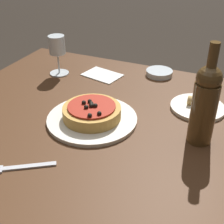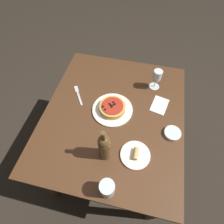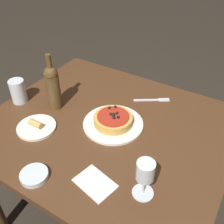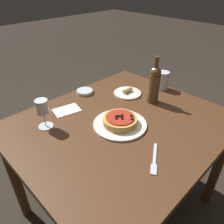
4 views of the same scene
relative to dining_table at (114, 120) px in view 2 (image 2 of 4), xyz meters
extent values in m
plane|color=#2D261E|center=(0.00, 0.00, -0.66)|extent=(14.00, 14.00, 0.00)
cube|color=#4C2D19|center=(0.00, 0.00, 0.08)|extent=(1.13, 0.97, 0.03)
cylinder|color=#4C2D19|center=(0.50, 0.42, -0.30)|extent=(0.06, 0.06, 0.73)
cylinder|color=#4C2D19|center=(0.50, -0.42, -0.30)|extent=(0.06, 0.06, 0.73)
cylinder|color=#4C2D19|center=(-0.50, 0.42, -0.30)|extent=(0.06, 0.06, 0.73)
cylinder|color=#4C2D19|center=(-0.50, -0.42, -0.30)|extent=(0.06, 0.06, 0.73)
cylinder|color=white|center=(-0.02, -0.02, 0.11)|extent=(0.29, 0.29, 0.01)
cylinder|color=gold|center=(-0.02, -0.02, 0.13)|extent=(0.18, 0.18, 0.04)
cylinder|color=#A82819|center=(-0.02, -0.02, 0.15)|extent=(0.15, 0.15, 0.01)
sphere|color=black|center=(-0.03, -0.01, 0.16)|extent=(0.01, 0.01, 0.01)
sphere|color=black|center=(0.00, -0.07, 0.16)|extent=(0.01, 0.01, 0.01)
sphere|color=black|center=(-0.04, 0.00, 0.16)|extent=(0.01, 0.01, 0.01)
sphere|color=black|center=(0.02, -0.05, 0.16)|extent=(0.01, 0.01, 0.01)
sphere|color=black|center=(-0.01, -0.02, 0.16)|extent=(0.01, 0.01, 0.01)
sphere|color=black|center=(-0.02, -0.02, 0.16)|extent=(0.01, 0.01, 0.01)
sphere|color=black|center=(-0.05, -0.01, 0.16)|extent=(0.01, 0.01, 0.01)
sphere|color=black|center=(-0.02, -0.02, 0.16)|extent=(0.01, 0.01, 0.01)
sphere|color=black|center=(-0.03, -0.02, 0.16)|extent=(0.01, 0.01, 0.01)
sphere|color=black|center=(-0.03, -0.04, 0.16)|extent=(0.01, 0.01, 0.01)
cylinder|color=silver|center=(-0.31, 0.25, 0.10)|extent=(0.08, 0.08, 0.00)
cylinder|color=silver|center=(-0.31, 0.25, 0.15)|extent=(0.01, 0.01, 0.08)
cylinder|color=silver|center=(-0.31, 0.25, 0.22)|extent=(0.06, 0.06, 0.07)
cylinder|color=brown|center=(0.31, 0.02, 0.19)|extent=(0.07, 0.07, 0.18)
sphere|color=brown|center=(0.31, 0.02, 0.30)|extent=(0.07, 0.07, 0.07)
cylinder|color=brown|center=(0.31, 0.02, 0.35)|extent=(0.03, 0.03, 0.08)
cylinder|color=silver|center=(0.50, 0.08, 0.16)|extent=(0.08, 0.08, 0.13)
cylinder|color=silver|center=(0.07, 0.41, 0.11)|extent=(0.11, 0.11, 0.02)
cube|color=silver|center=(-0.07, -0.28, 0.10)|extent=(0.12, 0.09, 0.00)
cube|color=silver|center=(-0.15, -0.33, 0.10)|extent=(0.06, 0.05, 0.00)
cylinder|color=white|center=(0.27, 0.19, 0.11)|extent=(0.18, 0.18, 0.01)
cylinder|color=tan|center=(0.27, 0.19, 0.13)|extent=(0.07, 0.03, 0.03)
cube|color=white|center=(-0.14, 0.31, 0.10)|extent=(0.17, 0.14, 0.00)
camera|label=1|loc=(0.37, -0.75, 0.64)|focal=50.00mm
camera|label=2|loc=(0.66, 0.14, 1.13)|focal=28.00mm
camera|label=3|loc=(-0.51, 0.79, 0.92)|focal=42.00mm
camera|label=4|loc=(-0.72, -0.66, 0.80)|focal=35.00mm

